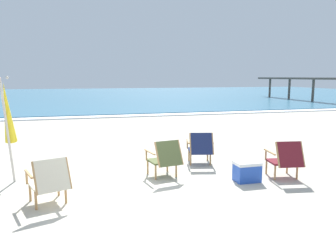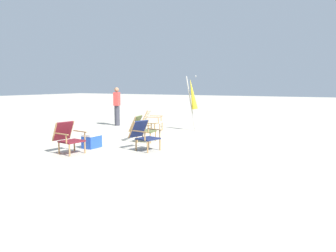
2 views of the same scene
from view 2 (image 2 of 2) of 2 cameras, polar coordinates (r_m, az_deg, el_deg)
name	(u,v)px [view 2 (image 2 of 2)]	position (r m, az deg, el deg)	size (l,w,h in m)	color
ground_plane	(135,136)	(11.17, -5.72, -1.79)	(80.00, 80.00, 0.00)	#B7AF9E
beach_chair_back_left	(144,134)	(8.82, -4.27, -1.42)	(0.73, 0.86, 0.79)	#19234C
beach_chair_mid_center	(151,120)	(12.44, -2.94, 1.14)	(0.78, 0.88, 0.79)	beige
beach_chair_front_left	(68,136)	(8.76, -17.05, -1.76)	(0.68, 0.80, 0.80)	maroon
beach_chair_far_center	(141,128)	(10.11, -4.65, -0.30)	(0.70, 0.82, 0.80)	#515B33
umbrella_furled_yellow	(192,95)	(12.48, 4.27, 5.48)	(0.27, 0.53, 2.09)	#B7B2A8
person_near_chairs	(117,106)	(14.11, -8.89, 3.47)	(0.38, 0.29, 1.63)	#383842
cooler_box	(92,141)	(9.34, -13.14, -2.49)	(0.49, 0.35, 0.40)	blue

